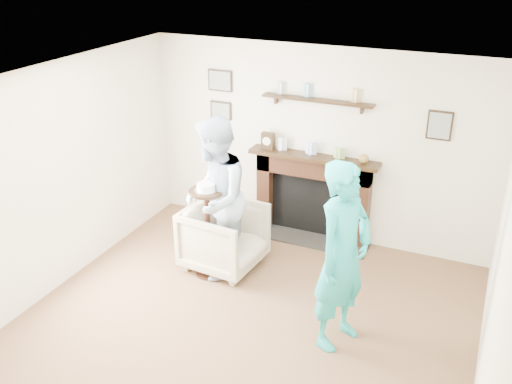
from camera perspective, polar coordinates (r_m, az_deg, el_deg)
ground at (r=5.84m, az=-2.46°, el=-14.70°), size 5.00×5.00×0.00m
room_shell at (r=5.56m, az=0.36°, el=2.65°), size 4.54×5.02×2.52m
armchair at (r=7.02m, az=-3.11°, el=-7.32°), size 0.93×0.91×0.78m
man at (r=6.92m, az=-3.91°, el=-7.84°), size 0.99×1.11×1.90m
woman at (r=5.93m, az=8.08°, el=-14.29°), size 0.66×0.80×1.89m
pedestal_table at (r=6.50m, az=-4.91°, el=-2.40°), size 0.39×0.39×1.24m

